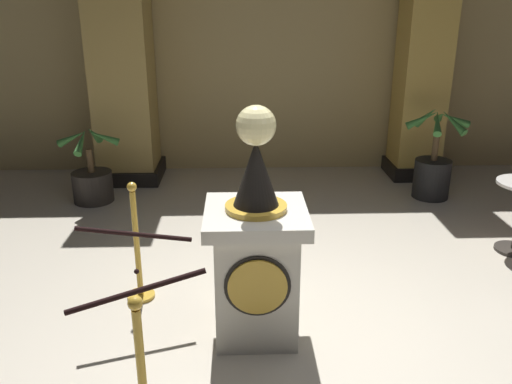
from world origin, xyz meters
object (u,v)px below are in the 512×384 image
pedestal_clock (256,253)px  stanchion_near (138,259)px  potted_palm_left (92,180)px  potted_palm_right (433,168)px

pedestal_clock → stanchion_near: size_ratio=1.68×
potted_palm_left → stanchion_near: bearing=-67.0°
pedestal_clock → potted_palm_left: size_ratio=1.78×
pedestal_clock → potted_palm_left: (-2.00, 2.92, -0.39)m
stanchion_near → potted_palm_left: stanchion_near is taller
stanchion_near → pedestal_clock: bearing=-28.6°
pedestal_clock → potted_palm_left: bearing=124.4°
potted_palm_left → potted_palm_right: potted_palm_right is taller
potted_palm_left → pedestal_clock: bearing=-55.6°
stanchion_near → potted_palm_right: 4.14m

